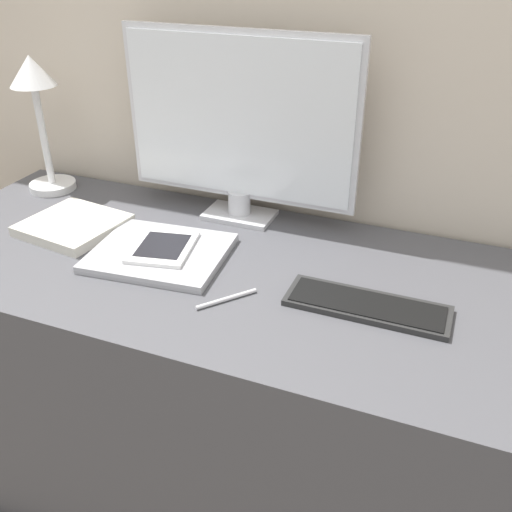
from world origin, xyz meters
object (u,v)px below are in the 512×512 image
Objects in this scene: keyboard at (367,306)px; ereader at (163,247)px; notebook at (73,225)px; pen at (227,299)px; desk_lamp at (37,102)px; laptop at (160,253)px; monitor at (239,125)px.

ereader reaches higher than keyboard.
pen is (0.48, -0.14, -0.01)m from notebook.
desk_lamp is at bearing 155.60° from ereader.
desk_lamp reaches higher than laptop.
keyboard is at bearing -36.11° from monitor.
ereader is 0.50× the size of desk_lamp.
desk_lamp reaches higher than pen.
ereader reaches higher than laptop.
pen is (-0.27, -0.08, -0.00)m from keyboard.
laptop reaches higher than keyboard.
monitor is 0.54m from keyboard.
pen is (0.21, -0.11, -0.00)m from laptop.
desk_lamp is 3.41× the size of pen.
monitor is 0.34m from ereader.
notebook is (-0.27, 0.04, 0.00)m from laptop.
laptop is 1.71× the size of ereader.
desk_lamp is 0.81m from pen.
monitor reaches higher than laptop.
pen is at bearing -70.78° from monitor.
pen is at bearing -25.60° from desk_lamp.
monitor is at bearing 71.53° from laptop.
ereader is 0.58m from desk_lamp.
pen is at bearing -28.31° from ereader.
laptop is 0.24m from pen.
keyboard is 0.75m from notebook.
keyboard is at bearing -3.43° from laptop.
monitor is 1.87× the size of laptop.
laptop is at bearing -25.16° from desk_lamp.
laptop is 1.29× the size of notebook.
pen is at bearing -26.56° from laptop.
notebook reaches higher than keyboard.
desk_lamp is at bearing 154.40° from pen.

